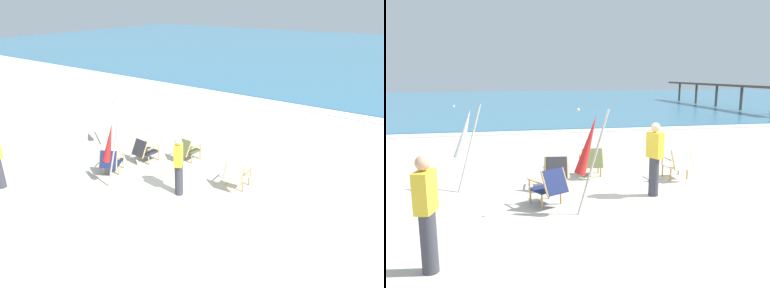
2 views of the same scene
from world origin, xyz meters
TOP-DOWN VIEW (x-y plane):
  - ground_plane at (0.00, 0.00)m, footprint 80.00×80.00m
  - sea at (0.00, 29.93)m, footprint 80.00×40.00m
  - surf_band at (0.00, 9.63)m, footprint 80.00×1.10m
  - beach_chair_mid_center at (0.07, 1.81)m, footprint 0.65×0.82m
  - beach_chair_far_center at (-0.98, 0.98)m, footprint 0.66×0.80m
  - beach_chair_front_right at (2.18, 1.14)m, footprint 0.63×0.76m
  - beach_chair_back_left at (-1.28, -0.17)m, footprint 0.84×0.91m
  - umbrella_furled_white at (-3.03, 1.30)m, footprint 0.69×0.67m
  - umbrella_furled_red at (-0.61, -0.73)m, footprint 0.69×0.25m
  - person_near_chairs at (1.06, 0.05)m, footprint 0.34×0.39m

SIDE VIEW (x-z plane):
  - ground_plane at x=0.00m, z-range 0.00..0.00m
  - surf_band at x=0.00m, z-range 0.00..0.06m
  - sea at x=0.00m, z-range 0.00..0.10m
  - beach_chair_mid_center at x=0.07m, z-range 0.03..0.81m
  - beach_chair_far_center at x=-0.98m, z-range 0.03..0.82m
  - beach_chair_front_right at x=2.18m, z-range 0.03..0.82m
  - beach_chair_back_left at x=-1.28m, z-range 0.03..0.82m
  - person_near_chairs at x=1.06m, z-range 0.02..1.65m
  - umbrella_furled_white at x=-3.03m, z-range 0.30..2.30m
  - umbrella_furled_red at x=-0.61m, z-range 0.31..2.36m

